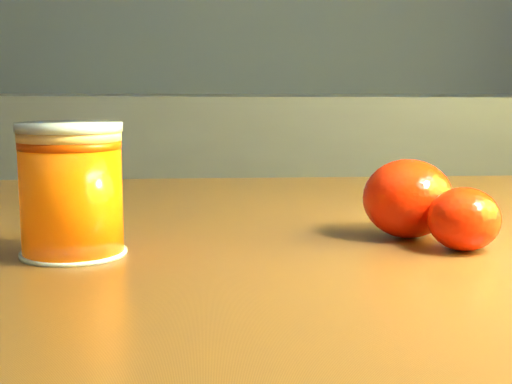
# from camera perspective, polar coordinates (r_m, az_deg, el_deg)

# --- Properties ---
(kitchen_counter) EXTENTS (3.15, 0.60, 0.90)m
(kitchen_counter) POSITION_cam_1_polar(r_m,az_deg,el_deg) (2.16, -19.15, -4.68)
(kitchen_counter) COLOR #545358
(kitchen_counter) RESTS_ON ground
(table) EXTENTS (1.19, 0.94, 0.80)m
(table) POSITION_cam_1_polar(r_m,az_deg,el_deg) (0.64, 5.16, -12.22)
(table) COLOR brown
(table) RESTS_ON ground
(juice_glass) EXTENTS (0.08, 0.08, 0.10)m
(juice_glass) POSITION_cam_1_polar(r_m,az_deg,el_deg) (0.54, -14.55, 0.14)
(juice_glass) COLOR #F05804
(juice_glass) RESTS_ON table
(orange_front) EXTENTS (0.09, 0.09, 0.07)m
(orange_front) POSITION_cam_1_polar(r_m,az_deg,el_deg) (0.60, 12.05, -0.51)
(orange_front) COLOR #FC2405
(orange_front) RESTS_ON table
(orange_back) EXTENTS (0.06, 0.06, 0.05)m
(orange_back) POSITION_cam_1_polar(r_m,az_deg,el_deg) (0.57, 16.30, -2.10)
(orange_back) COLOR #FC2405
(orange_back) RESTS_ON table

